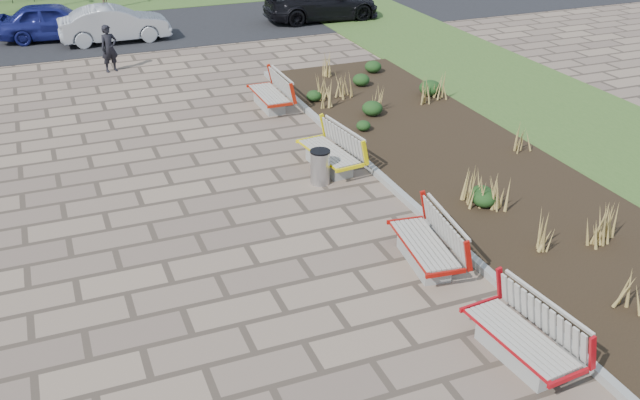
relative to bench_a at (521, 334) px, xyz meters
name	(u,v)px	position (x,y,z in m)	size (l,w,h in m)	color
ground	(304,341)	(-3.00, 1.69, -0.50)	(120.00, 120.00, 0.00)	#796553
planting_bed	(465,164)	(3.25, 6.69, -0.45)	(4.50, 18.00, 0.10)	black
planting_curb	(382,178)	(0.92, 6.69, -0.42)	(0.16, 18.00, 0.15)	gray
grass_verge_near	(614,138)	(8.00, 6.69, -0.48)	(5.00, 38.00, 0.04)	#33511E
grass_verge_far	(101,3)	(-3.00, 29.69, -0.48)	(80.00, 5.00, 0.04)	#33511E
road	(118,32)	(-3.00, 23.69, -0.49)	(80.00, 7.00, 0.02)	black
bench_a	(521,334)	(0.00, 0.00, 0.00)	(0.90, 2.10, 1.00)	#B20B14
bench_b	(424,241)	(0.00, 3.06, 0.00)	(0.90, 2.10, 1.00)	#A8120B
bench_c	(329,150)	(0.00, 7.83, 0.00)	(0.90, 2.10, 1.00)	yellow
bench_d	(269,92)	(0.00, 12.57, 0.00)	(0.90, 2.10, 1.00)	#AE1E0B
litter_bin	(320,167)	(-0.52, 7.13, -0.09)	(0.47, 0.47, 0.82)	#B2B2B7
pedestrian	(109,48)	(-3.95, 18.18, 0.31)	(0.59, 0.39, 1.63)	black
car_blue	(54,21)	(-5.45, 23.36, 0.26)	(1.74, 4.32, 1.47)	navy
car_silver	(114,24)	(-3.27, 22.13, 0.22)	(1.49, 4.27, 1.41)	#989A9F
car_black	(321,3)	(5.73, 22.52, 0.27)	(2.09, 5.15, 1.49)	black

